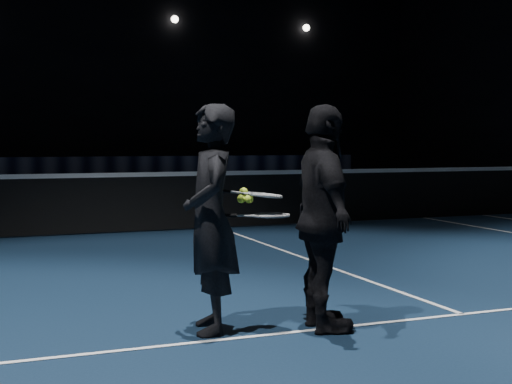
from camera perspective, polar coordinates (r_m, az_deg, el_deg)
floor at (r=11.88m, az=-2.96°, el=-2.91°), size 36.00×36.00×0.00m
wall_back at (r=29.65m, az=-14.23°, el=10.80°), size 30.00×0.00×30.00m
court_lines at (r=11.88m, az=-2.96°, el=-2.89°), size 10.98×23.78×0.01m
net_mesh at (r=11.83m, az=-2.96°, el=-0.74°), size 12.80×0.02×0.86m
net_tape at (r=11.81m, az=-2.97°, el=1.51°), size 12.80×0.03×0.07m
sponsor_backdrop at (r=26.97m, az=-13.40°, el=1.81°), size 22.00×0.15×0.90m
fixtures_far at (r=29.67m, az=-14.23°, el=13.72°), size 20.00×0.30×0.30m
player_a at (r=5.34m, az=-3.64°, el=-2.14°), size 0.52×0.69×1.71m
player_b at (r=5.39m, az=5.44°, el=-2.10°), size 0.58×1.06×1.71m
racket_lower at (r=5.35m, az=1.18°, el=-1.88°), size 0.71×0.43×0.03m
racket_upper at (r=5.37m, az=0.63°, el=-0.25°), size 0.71×0.39×0.10m
tennis_balls at (r=5.33m, az=-0.91°, el=-0.38°), size 0.12×0.10×0.12m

